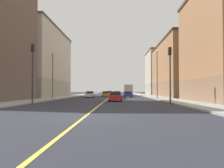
{
  "coord_description": "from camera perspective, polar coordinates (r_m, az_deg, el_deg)",
  "views": [
    {
      "loc": [
        1.95,
        -12.88,
        1.54
      ],
      "look_at": [
        0.24,
        47.79,
        3.29
      ],
      "focal_mm": 35.79,
      "sensor_mm": 36.0,
      "label": 1
    }
  ],
  "objects": [
    {
      "name": "traffic_light_left_near",
      "position": [
        25.52,
        14.59,
        4.11
      ],
      "size": [
        0.4,
        0.32,
        6.34
      ],
      "color": "#2D2D2D",
      "rests_on": "ground"
    },
    {
      "name": "street_lamp_right_near",
      "position": [
        37.4,
        -14.93,
        3.25
      ],
      "size": [
        0.36,
        0.36,
        7.56
      ],
      "color": "#4C4C51",
      "rests_on": "ground"
    },
    {
      "name": "ground_plane",
      "position": [
        13.12,
        -7.01,
        -8.37
      ],
      "size": [
        400.0,
        400.0,
        0.0
      ],
      "primitive_type": "plane",
      "color": "#2B2D36",
      "rests_on": "ground"
    },
    {
      "name": "building_left_mid",
      "position": [
        56.3,
        17.16,
        3.61
      ],
      "size": [
        10.17,
        25.85,
        13.23
      ],
      "color": "#8F6B4F",
      "rests_on": "ground"
    },
    {
      "name": "street_lamp_left_near",
      "position": [
        39.46,
        11.45,
        3.55
      ],
      "size": [
        0.36,
        0.36,
        8.31
      ],
      "color": "#4C4C51",
      "rests_on": "ground"
    },
    {
      "name": "car_red",
      "position": [
        32.1,
        0.91,
        -3.25
      ],
      "size": [
        1.86,
        4.15,
        1.32
      ],
      "color": "red",
      "rests_on": "ground"
    },
    {
      "name": "car_white",
      "position": [
        49.78,
        -5.67,
        -2.65
      ],
      "size": [
        1.9,
        4.62,
        1.35
      ],
      "color": "white",
      "rests_on": "ground"
    },
    {
      "name": "traffic_light_right_near",
      "position": [
        26.7,
        -19.64,
        4.44
      ],
      "size": [
        0.4,
        0.32,
        6.77
      ],
      "color": "#2D2D2D",
      "rests_on": "ground"
    },
    {
      "name": "box_truck",
      "position": [
        61.35,
        4.12,
        -1.55
      ],
      "size": [
        2.38,
        6.52,
        3.08
      ],
      "color": "maroon",
      "rests_on": "ground"
    },
    {
      "name": "car_orange",
      "position": [
        58.67,
        -1.59,
        -2.52
      ],
      "size": [
        2.05,
        4.48,
        1.32
      ],
      "color": "orange",
      "rests_on": "ground"
    },
    {
      "name": "car_maroon",
      "position": [
        74.66,
        1.33,
        -2.32
      ],
      "size": [
        2.02,
        4.46,
        1.32
      ],
      "color": "maroon",
      "rests_on": "ground"
    },
    {
      "name": "building_right_midblock",
      "position": [
        56.56,
        -18.07,
        5.11
      ],
      "size": [
        10.17,
        25.32,
        16.22
      ],
      "color": "#9D9688",
      "rests_on": "ground"
    },
    {
      "name": "sidewalk_left",
      "position": [
        62.43,
        9.1,
        -2.97
      ],
      "size": [
        4.0,
        168.0,
        0.15
      ],
      "primitive_type": "cube",
      "color": "#9E9B93",
      "rests_on": "ground"
    },
    {
      "name": "car_black",
      "position": [
        44.33,
        1.13,
        -2.81
      ],
      "size": [
        1.93,
        4.36,
        1.35
      ],
      "color": "black",
      "rests_on": "ground"
    },
    {
      "name": "car_blue",
      "position": [
        51.21,
        4.05,
        -2.66
      ],
      "size": [
        1.94,
        4.46,
        1.29
      ],
      "color": "#23389E",
      "rests_on": "ground"
    },
    {
      "name": "car_silver",
      "position": [
        82.63,
        -0.57,
        -2.24
      ],
      "size": [
        1.86,
        4.3,
        1.4
      ],
      "color": "silver",
      "rests_on": "ground"
    },
    {
      "name": "sidewalk_right",
      "position": [
        63.06,
        -9.4,
        -2.96
      ],
      "size": [
        4.0,
        168.0,
        0.15
      ],
      "primitive_type": "cube",
      "color": "#9E9B93",
      "rests_on": "ground"
    },
    {
      "name": "building_left_far",
      "position": [
        78.34,
        12.71,
        2.75
      ],
      "size": [
        10.17,
        15.07,
        14.96
      ],
      "color": "#9D9688",
      "rests_on": "ground"
    },
    {
      "name": "lane_center_stripe",
      "position": [
        61.93,
        -0.2,
        -3.07
      ],
      "size": [
        0.16,
        154.0,
        0.01
      ],
      "primitive_type": "cube",
      "color": "#E5D14C",
      "rests_on": "ground"
    }
  ]
}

